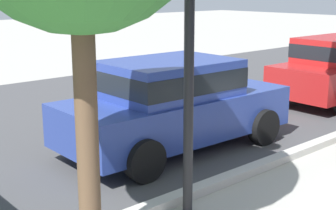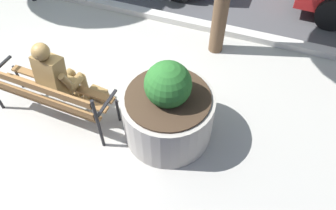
{
  "view_description": "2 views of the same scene",
  "coord_description": "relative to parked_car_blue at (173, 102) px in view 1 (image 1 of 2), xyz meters",
  "views": [
    {
      "loc": [
        -6.13,
        -1.39,
        2.73
      ],
      "look_at": [
        -0.82,
        4.54,
        0.8
      ],
      "focal_mm": 52.01,
      "sensor_mm": 36.0,
      "label": 1
    },
    {
      "loc": [
        2.52,
        -2.1,
        3.8
      ],
      "look_at": [
        1.61,
        0.39,
        0.6
      ],
      "focal_mm": 34.32,
      "sensor_mm": 36.0,
      "label": 2
    }
  ],
  "objects": [
    {
      "name": "street_surface",
      "position": [
        0.7,
        2.96,
        -0.84
      ],
      "size": [
        60.0,
        9.0,
        0.01
      ],
      "primitive_type": "cube",
      "color": "#424244",
      "rests_on": "ground"
    },
    {
      "name": "curb_stone",
      "position": [
        0.7,
        -1.64,
        -0.78
      ],
      "size": [
        60.0,
        0.2,
        0.12
      ],
      "primitive_type": "cube",
      "color": "#B2AFA8",
      "rests_on": "ground"
    },
    {
      "name": "parked_car_blue",
      "position": [
        0.0,
        0.0,
        0.0
      ],
      "size": [
        4.14,
        2.01,
        1.56
      ],
      "color": "navy",
      "rests_on": "ground"
    },
    {
      "name": "lamp_post",
      "position": [
        -1.51,
        -1.92,
        1.71
      ],
      "size": [
        0.32,
        0.32,
        3.9
      ],
      "color": "black",
      "rests_on": "ground"
    }
  ]
}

